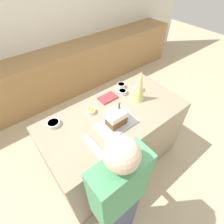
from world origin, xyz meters
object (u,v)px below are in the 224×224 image
Objects in this scene: candy_bowl_near_tray_left at (122,92)px; cookbook at (108,98)px; gingerbread_house at (116,117)px; decorative_tree at (140,86)px; candy_bowl_near_tray_right at (138,89)px; candy_bowl_beside_tree at (91,111)px; candy_bowl_center_rear at (121,85)px; person at (118,199)px; baking_tray at (116,123)px; candy_bowl_behind_tray at (53,123)px.

candy_bowl_near_tray_left is 0.46× the size of cookbook.
decorative_tree is at bearing 17.11° from gingerbread_house.
candy_bowl_beside_tree reaches higher than candy_bowl_near_tray_right.
person is at bearing -131.52° from candy_bowl_center_rear.
candy_bowl_beside_tree is (-0.11, 0.31, -0.07)m from gingerbread_house.
decorative_tree is 0.42m from cookbook.
baking_tray is at bearing -155.92° from gingerbread_house.
candy_bowl_center_rear is 0.06× the size of person.
candy_bowl_near_tray_right reaches higher than cookbook.
baking_tray is 0.52m from decorative_tree.
cookbook reaches higher than baking_tray.
candy_bowl_behind_tray is 0.09× the size of person.
decorative_tree reaches higher than candy_bowl_behind_tray.
decorative_tree is at bearing -15.87° from candy_bowl_beside_tree.
candy_bowl_beside_tree is (-0.57, -0.15, -0.01)m from candy_bowl_center_rear.
cookbook is at bearing 56.48° from person.
decorative_tree is 4.08× the size of candy_bowl_beside_tree.
candy_bowl_center_rear is 1.37m from person.
candy_bowl_near_tray_right is 1.32× the size of candy_bowl_near_tray_left.
person reaches higher than candy_bowl_near_tray_left.
gingerbread_house is 0.50m from decorative_tree.
gingerbread_house is 2.32× the size of candy_bowl_center_rear.
candy_bowl_center_rear is 0.75× the size of candy_bowl_near_tray_right.
baking_tray is 4.25× the size of candy_bowl_near_tray_left.
person is at bearing -85.31° from candy_bowl_behind_tray.
gingerbread_house is 0.65m from candy_bowl_center_rear.
candy_bowl_beside_tree reaches higher than cookbook.
candy_bowl_near_tray_left is at bearing 4.46° from candy_bowl_beside_tree.
gingerbread_house reaches higher than candy_bowl_near_tray_right.
candy_bowl_center_rear reaches higher than candy_bowl_near_tray_left.
baking_tray is 1.97× the size of cookbook.
decorative_tree reaches higher than candy_bowl_beside_tree.
gingerbread_house is (0.00, 0.00, 0.09)m from baking_tray.
candy_bowl_center_rear is 0.59m from candy_bowl_beside_tree.
candy_bowl_behind_tray is 0.91m from candy_bowl_near_tray_left.
candy_bowl_behind_tray reaches higher than baking_tray.
candy_bowl_behind_tray is at bearing 165.49° from decorative_tree.
cookbook is at bearing 138.92° from decorative_tree.
candy_bowl_beside_tree is at bearing 164.13° from decorative_tree.
cookbook is (0.19, 0.39, 0.01)m from baking_tray.
baking_tray is 0.09m from gingerbread_house.
candy_bowl_near_tray_right is at bearing -6.26° from candy_bowl_behind_tray.
candy_bowl_behind_tray is at bearing 167.42° from candy_bowl_beside_tree.
gingerbread_house is at bearing -138.13° from candy_bowl_near_tray_left.
candy_bowl_behind_tray is 1.42× the size of candy_bowl_beside_tree.
candy_bowl_behind_tray is (-0.52, 0.40, -0.08)m from gingerbread_house.
decorative_tree is 2.89× the size of candy_bowl_near_tray_right.
decorative_tree is at bearing 17.11° from baking_tray.
candy_bowl_near_tray_right is 0.61× the size of cookbook.
candy_bowl_near_tray_left is at bearing -124.16° from candy_bowl_center_rear.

